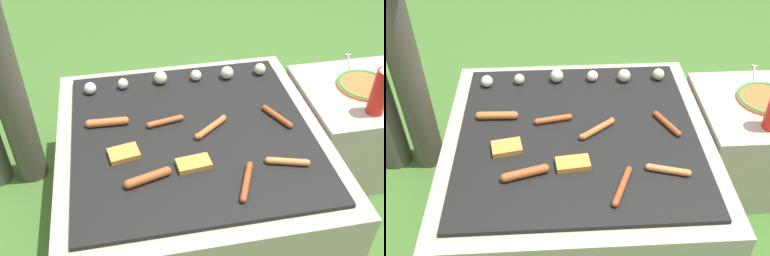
% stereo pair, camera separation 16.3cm
% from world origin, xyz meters
% --- Properties ---
extents(ground_plane, '(14.00, 14.00, 0.00)m').
position_xyz_m(ground_plane, '(0.00, 0.00, 0.00)').
color(ground_plane, '#3D6628').
extents(grill, '(0.99, 0.99, 0.39)m').
position_xyz_m(grill, '(0.00, 0.00, 0.19)').
color(grill, '#A89E8C').
rests_on(grill, ground_plane).
extents(side_ledge, '(0.52, 0.48, 0.39)m').
position_xyz_m(side_ledge, '(0.76, 0.13, 0.19)').
color(side_ledge, '#A89E8C').
rests_on(side_ledge, ground_plane).
extents(sausage_front_right, '(0.16, 0.04, 0.03)m').
position_xyz_m(sausage_front_right, '(-0.30, 0.10, 0.40)').
color(sausage_front_right, '#B7602D').
rests_on(sausage_front_right, grill).
extents(sausage_back_right, '(0.16, 0.07, 0.03)m').
position_xyz_m(sausage_back_right, '(-0.19, -0.21, 0.40)').
color(sausage_back_right, '#A34C23').
rests_on(sausage_back_right, grill).
extents(sausage_front_center, '(0.08, 0.14, 0.02)m').
position_xyz_m(sausage_front_center, '(0.33, 0.02, 0.40)').
color(sausage_front_center, '#93421E').
rests_on(sausage_front_center, grill).
extents(sausage_back_left, '(0.15, 0.05, 0.02)m').
position_xyz_m(sausage_back_left, '(-0.09, 0.07, 0.40)').
color(sausage_back_left, '#A34C23').
rests_on(sausage_back_left, grill).
extents(sausage_front_left, '(0.14, 0.11, 0.02)m').
position_xyz_m(sausage_front_left, '(0.07, 0.00, 0.40)').
color(sausage_front_left, '#B7602D').
rests_on(sausage_front_left, grill).
extents(sausage_mid_right, '(0.09, 0.17, 0.02)m').
position_xyz_m(sausage_mid_right, '(0.12, -0.29, 0.40)').
color(sausage_mid_right, '#93421E').
rests_on(sausage_mid_right, grill).
extents(sausage_back_center, '(0.15, 0.06, 0.02)m').
position_xyz_m(sausage_back_center, '(0.29, -0.22, 0.40)').
color(sausage_back_center, '#C6753D').
rests_on(sausage_back_center, grill).
extents(bread_slice_left, '(0.12, 0.08, 0.02)m').
position_xyz_m(bread_slice_left, '(-0.03, -0.17, 0.40)').
color(bread_slice_left, '#D18438').
rests_on(bread_slice_left, grill).
extents(bread_slice_center, '(0.12, 0.09, 0.02)m').
position_xyz_m(bread_slice_center, '(-0.25, -0.08, 0.40)').
color(bread_slice_center, '#D18438').
rests_on(bread_slice_center, grill).
extents(mushroom_row, '(0.77, 0.07, 0.05)m').
position_xyz_m(mushroom_row, '(0.02, 0.33, 0.41)').
color(mushroom_row, silver).
rests_on(mushroom_row, grill).
extents(plate_colorful, '(0.23, 0.23, 0.02)m').
position_xyz_m(plate_colorful, '(0.76, 0.16, 0.39)').
color(plate_colorful, orange).
rests_on(plate_colorful, side_ledge).
extents(fork_utensil, '(0.09, 0.21, 0.01)m').
position_xyz_m(fork_utensil, '(0.78, 0.32, 0.39)').
color(fork_utensil, silver).
rests_on(fork_utensil, side_ledge).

